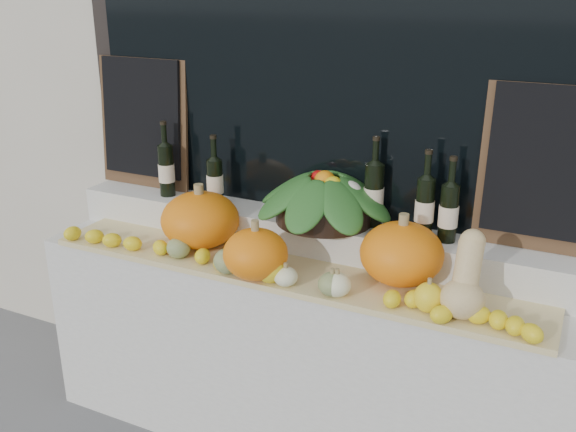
{
  "coord_description": "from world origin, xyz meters",
  "views": [
    {
      "loc": [
        1.05,
        -0.7,
        2.01
      ],
      "look_at": [
        0.0,
        1.45,
        1.12
      ],
      "focal_mm": 40.0,
      "sensor_mm": 36.0,
      "label": 1
    }
  ],
  "objects_px": {
    "pumpkin_left": "(200,220)",
    "produce_bowl": "(324,197)",
    "butternut_squash": "(465,283)",
    "pumpkin_right": "(402,254)",
    "wine_bottle_tall": "(374,194)"
  },
  "relations": [
    {
      "from": "produce_bowl",
      "to": "wine_bottle_tall",
      "type": "height_order",
      "value": "wine_bottle_tall"
    },
    {
      "from": "pumpkin_left",
      "to": "butternut_squash",
      "type": "xyz_separation_m",
      "value": [
        1.16,
        -0.12,
        0.0
      ]
    },
    {
      "from": "wine_bottle_tall",
      "to": "pumpkin_left",
      "type": "bearing_deg",
      "value": -161.47
    },
    {
      "from": "pumpkin_right",
      "to": "wine_bottle_tall",
      "type": "height_order",
      "value": "wine_bottle_tall"
    },
    {
      "from": "butternut_squash",
      "to": "wine_bottle_tall",
      "type": "bearing_deg",
      "value": 142.42
    },
    {
      "from": "produce_bowl",
      "to": "pumpkin_right",
      "type": "bearing_deg",
      "value": -22.56
    },
    {
      "from": "pumpkin_right",
      "to": "butternut_squash",
      "type": "relative_size",
      "value": 1.09
    },
    {
      "from": "butternut_squash",
      "to": "wine_bottle_tall",
      "type": "xyz_separation_m",
      "value": [
        -0.46,
        0.35,
        0.15
      ]
    },
    {
      "from": "pumpkin_right",
      "to": "butternut_squash",
      "type": "bearing_deg",
      "value": -28.44
    },
    {
      "from": "pumpkin_left",
      "to": "butternut_squash",
      "type": "bearing_deg",
      "value": -5.74
    },
    {
      "from": "pumpkin_left",
      "to": "produce_bowl",
      "type": "relative_size",
      "value": 0.54
    },
    {
      "from": "pumpkin_left",
      "to": "wine_bottle_tall",
      "type": "height_order",
      "value": "wine_bottle_tall"
    },
    {
      "from": "butternut_squash",
      "to": "pumpkin_right",
      "type": "bearing_deg",
      "value": 151.56
    },
    {
      "from": "pumpkin_left",
      "to": "produce_bowl",
      "type": "xyz_separation_m",
      "value": [
        0.5,
        0.19,
        0.12
      ]
    },
    {
      "from": "wine_bottle_tall",
      "to": "pumpkin_right",
      "type": "bearing_deg",
      "value": -47.53
    }
  ]
}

